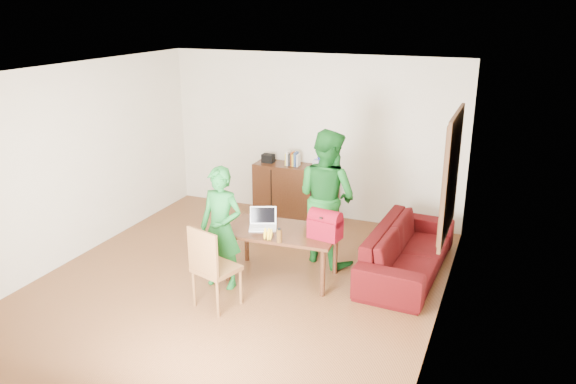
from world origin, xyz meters
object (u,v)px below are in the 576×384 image
at_px(laptop, 263,225).
at_px(sofa, 408,250).
at_px(person_near, 221,228).
at_px(person_far, 327,197).
at_px(bottle, 279,235).
at_px(red_bag, 325,227).
at_px(chair, 216,283).
at_px(table, 282,236).

distance_m(laptop, sofa, 1.97).
distance_m(person_near, sofa, 2.50).
relative_size(person_near, person_far, 0.84).
distance_m(bottle, sofa, 1.84).
xyz_separation_m(red_bag, sofa, (0.90, 0.81, -0.50)).
bearing_deg(chair, person_near, 126.51).
height_order(person_near, bottle, person_near).
relative_size(chair, person_near, 0.66).
distance_m(bottle, red_bag, 0.58).
relative_size(bottle, red_bag, 0.47).
xyz_separation_m(chair, red_bag, (1.03, 0.94, 0.52)).
distance_m(table, bottle, 0.43).
xyz_separation_m(laptop, red_bag, (0.84, 0.02, 0.10)).
distance_m(chair, red_bag, 1.49).
relative_size(person_near, bottle, 8.40).
xyz_separation_m(chair, person_near, (-0.18, 0.49, 0.48)).
bearing_deg(chair, table, 82.13).
bearing_deg(person_near, chair, -67.68).
relative_size(person_near, laptop, 3.78).
bearing_deg(red_bag, bottle, -134.68).
xyz_separation_m(table, sofa, (1.49, 0.78, -0.27)).
bearing_deg(person_far, laptop, 75.80).
distance_m(chair, bottle, 0.94).
bearing_deg(table, red_bag, -7.17).
height_order(red_bag, sofa, red_bag).
relative_size(laptop, red_bag, 1.04).
xyz_separation_m(person_near, sofa, (2.11, 1.26, -0.46)).
bearing_deg(bottle, red_bag, 35.61).
distance_m(person_far, sofa, 1.29).
distance_m(table, chair, 1.11).
bearing_deg(person_far, person_near, 74.74).
relative_size(table, sofa, 0.68).
distance_m(person_far, red_bag, 0.81).
height_order(person_near, person_far, person_far).
distance_m(person_far, bottle, 1.14).
distance_m(table, red_bag, 0.64).
bearing_deg(table, person_near, -146.05).
bearing_deg(laptop, red_bag, -21.36).
bearing_deg(laptop, sofa, 2.94).
xyz_separation_m(person_far, laptop, (-0.60, -0.78, -0.22)).
xyz_separation_m(chair, person_far, (0.80, 1.70, 0.64)).
relative_size(chair, red_bag, 2.59).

